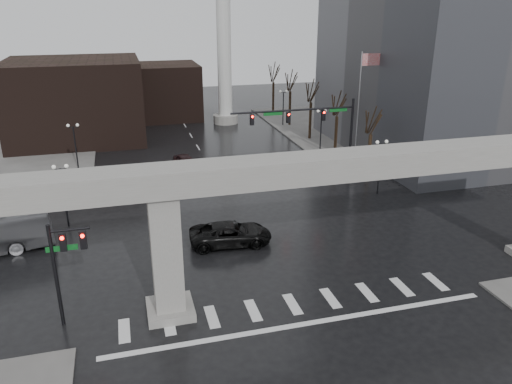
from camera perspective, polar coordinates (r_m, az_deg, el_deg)
ground at (r=30.84m, az=3.57°, el=-11.68°), size 160.00×160.00×0.00m
sidewalk_ne at (r=71.67m, az=14.22°, el=6.94°), size 28.00×36.00×0.15m
elevated_guideway at (r=28.18m, az=6.32°, el=0.61°), size 48.00×2.60×8.70m
building_far_left at (r=67.74m, az=-19.87°, el=9.83°), size 16.00×14.00×10.00m
building_far_mid at (r=77.84m, az=-10.38°, el=11.26°), size 10.00×10.00×8.00m
smokestack at (r=72.10m, az=-3.73°, el=18.28°), size 3.60×3.60×30.00m
signal_mast_arm at (r=48.00m, az=6.77°, el=7.80°), size 12.12×0.43×8.00m
signal_left_pole at (r=28.21m, az=-21.07°, el=-6.96°), size 2.30×0.30×6.00m
flagpole_assembly at (r=53.10m, az=11.99°, el=10.63°), size 2.06×0.12×12.00m
lamp_right_0 at (r=46.33m, az=14.04°, el=3.82°), size 1.22×0.32×5.11m
lamp_right_1 at (r=58.49m, az=7.46°, el=7.77°), size 1.22×0.32×5.11m
lamp_right_2 at (r=71.33m, az=3.14°, el=10.27°), size 1.22×0.32×5.11m
lamp_left_0 at (r=40.98m, az=-21.22°, el=0.77°), size 1.22×0.32×5.11m
lamp_left_1 at (r=54.35m, az=-20.02°, el=5.67°), size 1.22×0.32×5.11m
lamp_left_2 at (r=67.98m, az=-19.29°, el=8.62°), size 1.22×0.32×5.11m
tree_right_0 at (r=50.37m, az=12.83°, el=4.47°), size 1.09×1.58×7.50m
tree_right_1 at (r=57.27m, az=9.15°, el=6.75°), size 1.09×1.61×7.67m
tree_right_2 at (r=64.43m, az=6.25°, el=8.52°), size 1.10×1.63×7.85m
tree_right_3 at (r=71.76m, az=3.92°, el=9.92°), size 1.11×1.66×8.02m
tree_right_4 at (r=79.23m, az=2.01°, el=11.04°), size 1.12×1.69×8.19m
pickup_truck at (r=36.38m, az=-2.91°, el=-4.81°), size 6.16×3.23×1.65m
far_car at (r=53.22m, az=-8.00°, el=3.38°), size 2.61×4.68×1.51m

